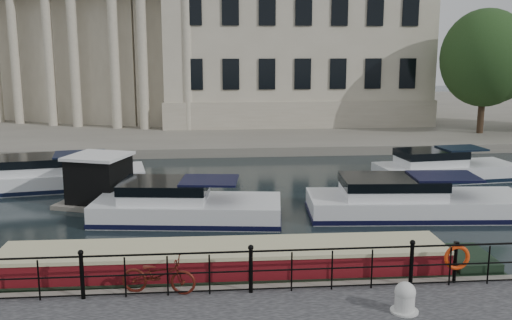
{
  "coord_description": "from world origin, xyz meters",
  "views": [
    {
      "loc": [
        -1.02,
        -15.22,
        6.41
      ],
      "look_at": [
        0.5,
        2.0,
        3.0
      ],
      "focal_mm": 40.0,
      "sensor_mm": 36.0,
      "label": 1
    }
  ],
  "objects_px": {
    "life_ring_post": "(457,258)",
    "narrowboat": "(225,276)",
    "harbour_hut": "(100,182)",
    "mooring_bollard": "(405,298)",
    "bicycle": "(159,275)"
  },
  "relations": [
    {
      "from": "mooring_bollard",
      "to": "narrowboat",
      "type": "height_order",
      "value": "mooring_bollard"
    },
    {
      "from": "life_ring_post",
      "to": "harbour_hut",
      "type": "relative_size",
      "value": 0.29
    },
    {
      "from": "mooring_bollard",
      "to": "narrowboat",
      "type": "bearing_deg",
      "value": 143.8
    },
    {
      "from": "bicycle",
      "to": "mooring_bollard",
      "type": "relative_size",
      "value": 2.56
    },
    {
      "from": "life_ring_post",
      "to": "narrowboat",
      "type": "xyz_separation_m",
      "value": [
        -5.76,
        1.46,
        -0.86
      ]
    },
    {
      "from": "narrowboat",
      "to": "bicycle",
      "type": "bearing_deg",
      "value": -139.25
    },
    {
      "from": "life_ring_post",
      "to": "harbour_hut",
      "type": "xyz_separation_m",
      "value": [
        -10.65,
        10.35,
        -0.27
      ]
    },
    {
      "from": "bicycle",
      "to": "harbour_hut",
      "type": "xyz_separation_m",
      "value": [
        -3.23,
        10.28,
        -0.07
      ]
    },
    {
      "from": "bicycle",
      "to": "life_ring_post",
      "type": "bearing_deg",
      "value": -79.74
    },
    {
      "from": "harbour_hut",
      "to": "bicycle",
      "type": "bearing_deg",
      "value": -53.17
    },
    {
      "from": "narrowboat",
      "to": "life_ring_post",
      "type": "bearing_deg",
      "value": -13.5
    },
    {
      "from": "mooring_bollard",
      "to": "life_ring_post",
      "type": "xyz_separation_m",
      "value": [
        1.82,
        1.43,
        0.34
      ]
    },
    {
      "from": "life_ring_post",
      "to": "narrowboat",
      "type": "distance_m",
      "value": 6.01
    },
    {
      "from": "mooring_bollard",
      "to": "narrowboat",
      "type": "distance_m",
      "value": 4.91
    },
    {
      "from": "narrowboat",
      "to": "harbour_hut",
      "type": "relative_size",
      "value": 3.96
    }
  ]
}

